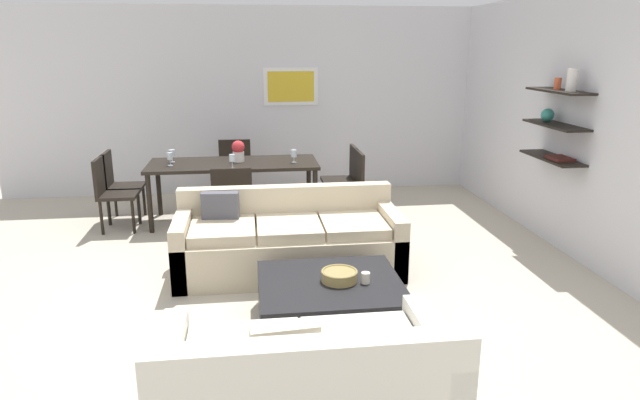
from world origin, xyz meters
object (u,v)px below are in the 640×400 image
dining_chair_right_far (345,175)px  wine_glass_right_near (294,154)px  loveseat_white (306,389)px  wine_glass_left_far (172,153)px  dining_chair_head (235,168)px  wine_glass_foot (232,158)px  coffee_table (330,303)px  sofa_beige (288,242)px  dining_chair_left_near (111,189)px  dining_chair_left_far (118,182)px  candle_jar (366,278)px  dining_chair_foot (233,199)px  dining_table (233,168)px  dining_chair_right_near (350,182)px  wine_glass_left_near (170,157)px  decorative_bowl (339,275)px

dining_chair_right_far → wine_glass_right_near: size_ratio=5.54×
loveseat_white → wine_glass_left_far: bearing=106.0°
dining_chair_head → wine_glass_foot: size_ratio=5.16×
wine_glass_right_near → coffee_table: bearing=-89.1°
dining_chair_head → sofa_beige: bearing=-77.9°
dining_chair_left_near → dining_chair_left_far: (0.00, 0.38, 0.00)m
candle_jar → dining_chair_foot: size_ratio=0.10×
dining_table → dining_chair_foot: dining_chair_foot is taller
dining_chair_right_near → loveseat_white: bearing=-103.8°
dining_table → wine_glass_left_near: 0.78m
decorative_bowl → dining_chair_left_near: 3.57m
dining_chair_foot → wine_glass_right_near: 1.10m
loveseat_white → wine_glass_left_near: (-1.22, 4.05, 0.57)m
coffee_table → dining_chair_right_far: (0.65, 3.09, 0.31)m
loveseat_white → wine_glass_right_near: wine_glass_right_near is taller
sofa_beige → wine_glass_left_far: size_ratio=13.72×
dining_chair_right_near → wine_glass_foot: (-1.45, -0.17, 0.37)m
coffee_table → sofa_beige: bearing=102.0°
dining_chair_right_near → decorative_bowl: bearing=-102.1°
sofa_beige → wine_glass_right_near: size_ratio=13.59×
dining_chair_right_near → dining_chair_head: 1.77m
sofa_beige → dining_chair_right_far: bearing=64.8°
coffee_table → dining_chair_foot: bearing=111.0°
candle_jar → dining_chair_foot: (-1.06, 2.14, 0.08)m
loveseat_white → wine_glass_right_near: (0.28, 4.05, 0.57)m
dining_chair_left_far → wine_glass_right_near: 2.24m
loveseat_white → candle_jar: (0.59, 1.19, 0.13)m
dining_chair_foot → dining_chair_left_near: 1.58m
decorative_bowl → wine_glass_right_near: wine_glass_right_near is taller
dining_chair_foot → dining_chair_left_far: (-1.45, 1.02, 0.00)m
dining_chair_foot → wine_glass_left_far: size_ratio=5.59×
dining_chair_left_far → wine_glass_right_near: bearing=-7.6°
loveseat_white → wine_glass_foot: 3.86m
sofa_beige → wine_glass_left_near: 2.15m
decorative_bowl → wine_glass_foot: size_ratio=1.69×
sofa_beige → loveseat_white: 2.43m
dining_chair_left_far → dining_chair_head: bearing=23.8°
coffee_table → wine_glass_left_far: size_ratio=7.07×
dining_chair_left_far → wine_glass_left_near: bearing=-22.8°
loveseat_white → dining_table: loveseat_white is taller
dining_chair_right_near → wine_glass_left_near: bearing=177.8°
dining_chair_right_far → wine_glass_right_near: (-0.70, -0.29, 0.36)m
sofa_beige → dining_chair_left_far: size_ratio=2.45×
decorative_bowl → wine_glass_foot: (-0.87, 2.54, 0.44)m
sofa_beige → wine_glass_left_far: 2.31m
dining_chair_left_near → wine_glass_left_far: size_ratio=5.59×
dining_chair_right_far → wine_glass_foot: bearing=-159.1°
wine_glass_left_near → dining_chair_left_near: bearing=-173.0°
sofa_beige → dining_chair_foot: size_ratio=2.45×
sofa_beige → wine_glass_left_near: size_ratio=13.46×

